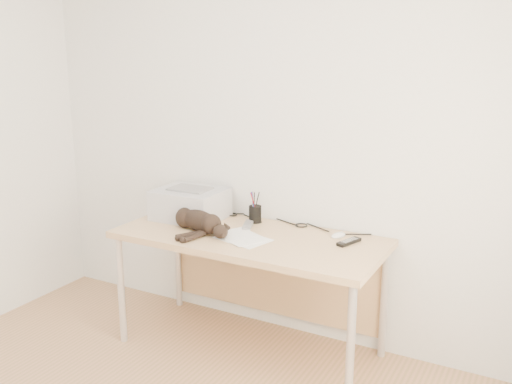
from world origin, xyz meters
The scene contains 11 objects.
wall_back centered at (0.00, 1.75, 1.30)m, with size 3.50×3.50×0.00m, color white.
desk centered at (0.00, 1.48, 0.61)m, with size 1.60×0.70×0.74m.
printer centered at (-0.51, 1.52, 0.84)m, with size 0.44×0.38×0.20m.
papers centered at (-0.01, 1.32, 0.74)m, with size 0.38×0.32×0.01m.
cat centered at (-0.32, 1.32, 0.80)m, with size 0.57×0.38×0.14m.
mug centered at (-0.35, 1.67, 0.78)m, with size 0.09×0.09×0.09m, color silver.
pen_cup centered at (-0.09, 1.64, 0.80)m, with size 0.08×0.08×0.20m.
remote_grey centered at (-0.09, 1.54, 0.75)m, with size 0.05×0.18×0.02m, color slate.
remote_black centered at (0.57, 1.53, 0.75)m, with size 0.05×0.17×0.02m, color black.
mouse centered at (0.47, 1.62, 0.76)m, with size 0.06×0.11×0.03m, color white.
cable_tangle centered at (0.00, 1.70, 0.75)m, with size 1.36×0.08×0.01m, color black, non-canonical shape.
Camera 1 is at (1.56, -1.41, 1.82)m, focal length 40.00 mm.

